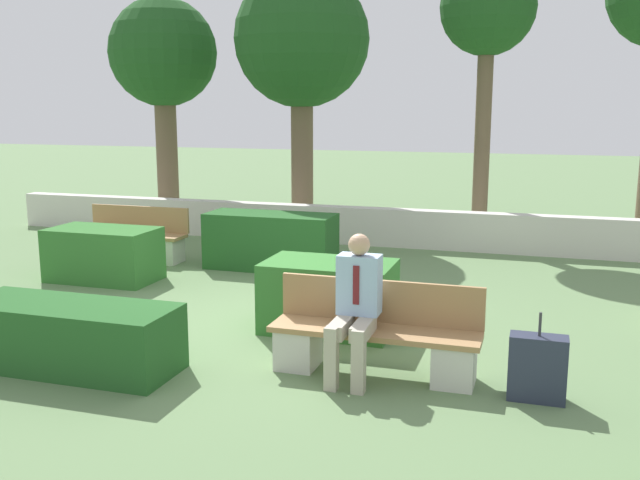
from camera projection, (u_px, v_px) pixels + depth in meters
name	position (u px, v px, depth m)	size (l,w,h in m)	color
ground_plane	(269.00, 325.00, 7.96)	(60.00, 60.00, 0.00)	#607F51
perimeter_wall	(371.00, 226.00, 12.45)	(14.24, 0.30, 0.65)	beige
bench_front	(375.00, 340.00, 6.46)	(1.91, 0.48, 0.83)	#A37A4C
bench_left_side	(134.00, 240.00, 11.24)	(1.73, 0.49, 0.83)	#A37A4C
person_seated_man	(356.00, 301.00, 6.30)	(0.38, 0.63, 1.30)	#B2A893
hedge_block_near_left	(271.00, 241.00, 10.62)	(1.92, 0.73, 0.83)	#235623
hedge_block_near_right	(69.00, 336.00, 6.60)	(2.06, 0.76, 0.62)	#235623
hedge_block_mid_right	(104.00, 254.00, 9.92)	(1.48, 0.82, 0.74)	#33702D
hedge_block_far_right	(329.00, 296.00, 7.71)	(1.39, 0.83, 0.76)	#33702D
suitcase	(537.00, 368.00, 5.88)	(0.47, 0.21, 0.76)	#282D42
tree_leftmost	(163.00, 58.00, 14.03)	(2.12, 2.12, 4.50)	brown
tree_center_left	(302.00, 43.00, 13.11)	(2.50, 2.50, 4.86)	brown
tree_center_right	(488.00, 15.00, 12.19)	(1.64, 1.64, 4.89)	brown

